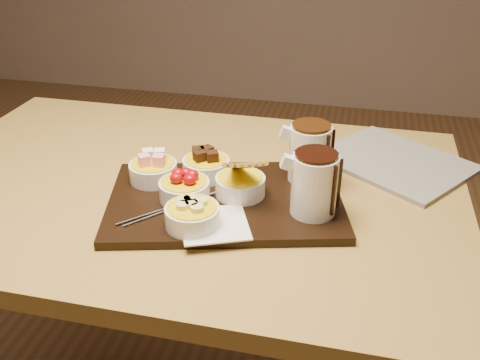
% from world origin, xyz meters
% --- Properties ---
extents(dining_table, '(1.20, 0.80, 0.75)m').
position_xyz_m(dining_table, '(0.00, 0.00, 0.65)').
color(dining_table, '#A1843C').
rests_on(dining_table, ground).
extents(serving_board, '(0.52, 0.41, 0.02)m').
position_xyz_m(serving_board, '(0.12, -0.07, 0.76)').
color(serving_board, black).
rests_on(serving_board, dining_table).
extents(napkin, '(0.16, 0.16, 0.00)m').
position_xyz_m(napkin, '(0.12, -0.17, 0.77)').
color(napkin, white).
rests_on(napkin, serving_board).
extents(bowl_marshmallows, '(0.10, 0.10, 0.04)m').
position_xyz_m(bowl_marshmallows, '(-0.05, -0.03, 0.79)').
color(bowl_marshmallows, white).
rests_on(bowl_marshmallows, serving_board).
extents(bowl_cake, '(0.10, 0.10, 0.04)m').
position_xyz_m(bowl_cake, '(0.06, 0.01, 0.79)').
color(bowl_cake, white).
rests_on(bowl_cake, serving_board).
extents(bowl_strawberries, '(0.10, 0.10, 0.04)m').
position_xyz_m(bowl_strawberries, '(0.04, -0.09, 0.79)').
color(bowl_strawberries, white).
rests_on(bowl_strawberries, serving_board).
extents(bowl_biscotti, '(0.10, 0.10, 0.04)m').
position_xyz_m(bowl_biscotti, '(0.14, -0.05, 0.79)').
color(bowl_biscotti, white).
rests_on(bowl_biscotti, serving_board).
extents(bowl_bananas, '(0.10, 0.10, 0.04)m').
position_xyz_m(bowl_bananas, '(0.08, -0.18, 0.79)').
color(bowl_bananas, white).
rests_on(bowl_bananas, serving_board).
extents(pitcher_dark_chocolate, '(0.10, 0.10, 0.12)m').
position_xyz_m(pitcher_dark_chocolate, '(0.29, -0.08, 0.83)').
color(pitcher_dark_chocolate, silver).
rests_on(pitcher_dark_chocolate, serving_board).
extents(pitcher_milk_chocolate, '(0.10, 0.10, 0.12)m').
position_xyz_m(pitcher_milk_chocolate, '(0.27, 0.05, 0.83)').
color(pitcher_milk_chocolate, silver).
rests_on(pitcher_milk_chocolate, serving_board).
extents(fondue_skewers, '(0.21, 0.20, 0.01)m').
position_xyz_m(fondue_skewers, '(0.04, -0.12, 0.77)').
color(fondue_skewers, silver).
rests_on(fondue_skewers, serving_board).
extents(newspaper, '(0.39, 0.38, 0.01)m').
position_xyz_m(newspaper, '(0.45, 0.20, 0.76)').
color(newspaper, beige).
rests_on(newspaper, dining_table).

